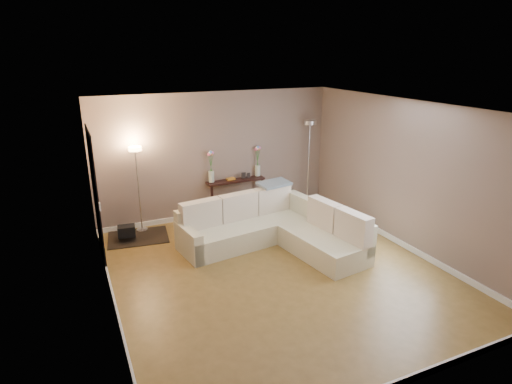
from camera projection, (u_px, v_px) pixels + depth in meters
name	position (u px, v px, depth m)	size (l,w,h in m)	color
floor	(277.00, 272.00, 6.85)	(5.00, 5.50, 0.01)	olive
ceiling	(279.00, 107.00, 6.03)	(5.00, 5.50, 0.01)	white
wall_back	(217.00, 156.00, 8.82)	(5.00, 0.02, 2.60)	gray
wall_front	(411.00, 280.00, 4.05)	(5.00, 0.02, 2.60)	gray
wall_left	(103.00, 221.00, 5.46)	(0.02, 5.50, 2.60)	gray
wall_right	(406.00, 176.00, 7.42)	(0.02, 5.50, 2.60)	gray
baseboard_back	(219.00, 212.00, 9.20)	(5.00, 0.03, 0.10)	white
baseboard_front	(395.00, 384.00, 4.47)	(5.00, 0.03, 0.10)	white
baseboard_left	(115.00, 305.00, 5.86)	(0.03, 5.50, 0.10)	white
baseboard_right	(398.00, 241.00, 7.81)	(0.03, 5.50, 0.10)	white
doorway	(96.00, 196.00, 7.00)	(0.02, 1.20, 2.20)	black
switch_plate	(100.00, 207.00, 6.23)	(0.02, 0.08, 0.12)	white
sectional_sofa	(273.00, 228.00, 7.70)	(2.81, 2.49, 0.88)	beige
throw_blanket	(274.00, 183.00, 8.23)	(0.63, 0.36, 0.05)	slate
console_table	(232.00, 195.00, 9.11)	(1.26, 0.37, 0.77)	black
leaning_mirror	(232.00, 161.00, 9.07)	(0.89, 0.07, 0.69)	black
table_decor	(236.00, 178.00, 9.00)	(0.53, 0.12, 0.13)	orange
flower_vase_left	(211.00, 169.00, 8.73)	(0.14, 0.12, 0.66)	silver
flower_vase_right	(258.00, 163.00, 9.17)	(0.14, 0.12, 0.66)	silver
floor_lamp_lit	(137.00, 172.00, 8.02)	(0.27, 0.27, 1.68)	silver
floor_lamp_unlit	(309.00, 146.00, 9.41)	(0.29, 0.29, 1.93)	silver
charcoal_rug	(138.00, 237.00, 8.08)	(1.10, 0.82, 0.01)	black
black_bag	(127.00, 231.00, 7.90)	(0.31, 0.22, 0.20)	black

